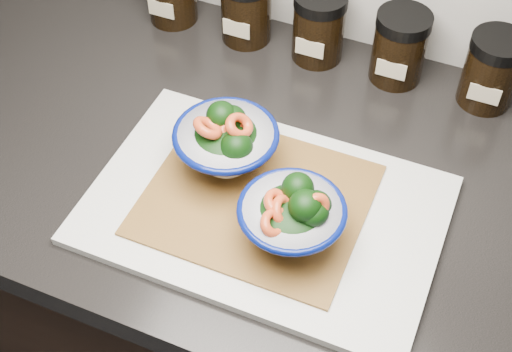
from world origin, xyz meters
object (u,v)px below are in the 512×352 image
at_px(bowl_left, 227,143).
at_px(spice_jar_e, 492,70).
at_px(cutting_board, 265,210).
at_px(spice_jar_d, 400,47).
at_px(spice_jar_c, 319,26).
at_px(spice_jar_b, 246,8).
at_px(bowl_right, 293,217).

height_order(bowl_left, spice_jar_e, bowl_left).
bearing_deg(cutting_board, bowl_left, 148.74).
bearing_deg(spice_jar_e, spice_jar_d, 180.00).
distance_m(bowl_left, spice_jar_e, 0.40).
distance_m(spice_jar_c, spice_jar_e, 0.26).
height_order(spice_jar_c, spice_jar_d, same).
bearing_deg(bowl_left, spice_jar_b, 108.64).
relative_size(bowl_right, spice_jar_b, 1.17).
bearing_deg(spice_jar_c, bowl_right, -75.05).
xyz_separation_m(spice_jar_c, spice_jar_e, (0.26, 0.00, 0.00)).
xyz_separation_m(bowl_left, bowl_right, (0.12, -0.08, -0.00)).
distance_m(cutting_board, spice_jar_c, 0.33).
relative_size(bowl_left, spice_jar_b, 1.23).
relative_size(spice_jar_c, spice_jar_e, 1.00).
distance_m(bowl_right, spice_jar_e, 0.40).
relative_size(spice_jar_d, spice_jar_e, 1.00).
distance_m(cutting_board, bowl_left, 0.10).
bearing_deg(spice_jar_e, bowl_right, -114.86).
xyz_separation_m(bowl_left, spice_jar_c, (0.03, 0.28, -0.00)).
height_order(cutting_board, bowl_right, bowl_right).
bearing_deg(spice_jar_c, cutting_board, -82.06).
distance_m(bowl_left, spice_jar_c, 0.28).
xyz_separation_m(spice_jar_d, spice_jar_e, (0.14, 0.00, 0.00)).
height_order(spice_jar_d, spice_jar_e, same).
relative_size(spice_jar_b, spice_jar_d, 1.00).
xyz_separation_m(spice_jar_b, spice_jar_d, (0.25, 0.00, 0.00)).
xyz_separation_m(cutting_board, spice_jar_c, (-0.05, 0.33, 0.05)).
height_order(spice_jar_b, spice_jar_e, same).
bearing_deg(spice_jar_e, cutting_board, -123.79).
xyz_separation_m(cutting_board, spice_jar_b, (-0.17, 0.33, 0.05)).
xyz_separation_m(bowl_right, spice_jar_e, (0.17, 0.36, -0.00)).
distance_m(cutting_board, bowl_right, 0.08).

